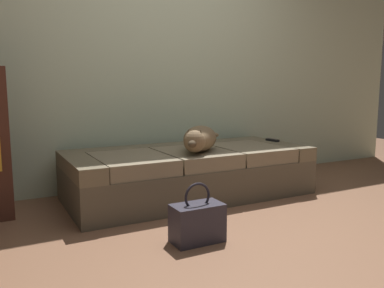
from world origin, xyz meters
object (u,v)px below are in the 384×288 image
(couch, at_px, (189,173))
(handbag, at_px, (197,222))
(dog_tan, at_px, (199,139))
(tv_remote, at_px, (272,140))

(couch, distance_m, handbag, 1.05)
(dog_tan, bearing_deg, couch, 91.15)
(couch, relative_size, handbag, 5.55)
(handbag, bearing_deg, couch, 65.13)
(couch, distance_m, dog_tan, 0.36)
(dog_tan, relative_size, handbag, 1.47)
(tv_remote, bearing_deg, dog_tan, -173.48)
(tv_remote, bearing_deg, handbag, -150.98)
(tv_remote, height_order, handbag, tv_remote)
(dog_tan, distance_m, tv_remote, 0.99)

